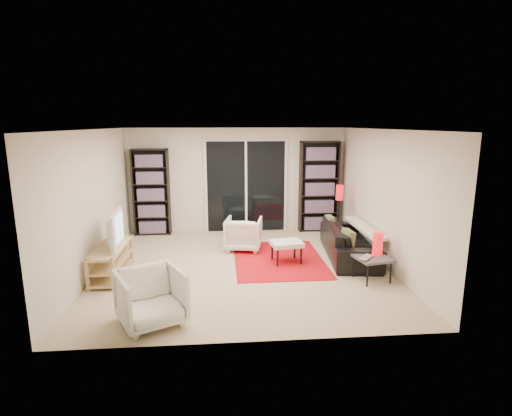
% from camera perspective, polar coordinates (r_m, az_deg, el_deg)
% --- Properties ---
extents(floor, '(5.00, 5.00, 0.00)m').
position_cam_1_polar(floor, '(7.18, -1.80, -8.37)').
color(floor, beige).
rests_on(floor, ground).
extents(wall_back, '(5.00, 0.02, 2.40)m').
position_cam_1_polar(wall_back, '(9.32, -2.69, 3.99)').
color(wall_back, beige).
rests_on(wall_back, ground).
extents(wall_front, '(5.00, 0.02, 2.40)m').
position_cam_1_polar(wall_front, '(4.43, -0.14, -5.06)').
color(wall_front, beige).
rests_on(wall_front, ground).
extents(wall_left, '(0.02, 5.00, 2.40)m').
position_cam_1_polar(wall_left, '(7.17, -22.24, 0.67)').
color(wall_left, beige).
rests_on(wall_left, ground).
extents(wall_right, '(0.02, 5.00, 2.40)m').
position_cam_1_polar(wall_right, '(7.41, 17.81, 1.34)').
color(wall_right, beige).
rests_on(wall_right, ground).
extents(ceiling, '(5.00, 5.00, 0.02)m').
position_cam_1_polar(ceiling, '(6.73, -1.94, 11.16)').
color(ceiling, white).
rests_on(ceiling, wall_back).
extents(sliding_door, '(1.92, 0.08, 2.16)m').
position_cam_1_polar(sliding_door, '(9.31, -1.44, 3.06)').
color(sliding_door, white).
rests_on(sliding_door, ground).
extents(bookshelf_left, '(0.80, 0.30, 1.95)m').
position_cam_1_polar(bookshelf_left, '(9.32, -14.72, 2.21)').
color(bookshelf_left, black).
rests_on(bookshelf_left, ground).
extents(bookshelf_right, '(0.90, 0.30, 2.10)m').
position_cam_1_polar(bookshelf_right, '(9.44, 8.98, 3.04)').
color(bookshelf_right, black).
rests_on(bookshelf_right, ground).
extents(tv_stand, '(0.43, 1.35, 0.50)m').
position_cam_1_polar(tv_stand, '(7.13, -19.96, -7.01)').
color(tv_stand, tan).
rests_on(tv_stand, floor).
extents(tv, '(0.22, 1.01, 0.58)m').
position_cam_1_polar(tv, '(6.98, -20.11, -2.92)').
color(tv, black).
rests_on(tv, tv_stand).
extents(rug, '(1.64, 2.21, 0.01)m').
position_cam_1_polar(rug, '(7.55, 3.22, -7.28)').
color(rug, red).
rests_on(rug, floor).
extents(sofa, '(1.06, 2.18, 0.61)m').
position_cam_1_polar(sofa, '(7.82, 13.17, -4.59)').
color(sofa, black).
rests_on(sofa, floor).
extents(armchair_back, '(0.82, 0.83, 0.65)m').
position_cam_1_polar(armchair_back, '(8.04, -1.78, -3.68)').
color(armchair_back, silver).
rests_on(armchair_back, floor).
extents(armchair_front, '(1.02, 1.03, 0.70)m').
position_cam_1_polar(armchair_front, '(5.31, -14.79, -12.28)').
color(armchair_front, silver).
rests_on(armchair_front, floor).
extents(ottoman, '(0.61, 0.52, 0.40)m').
position_cam_1_polar(ottoman, '(7.30, 4.38, -5.20)').
color(ottoman, silver).
rests_on(ottoman, floor).
extents(side_table, '(0.62, 0.62, 0.40)m').
position_cam_1_polar(side_table, '(6.74, 16.29, -7.01)').
color(side_table, '#4A494F').
rests_on(side_table, floor).
extents(laptop, '(0.39, 0.39, 0.03)m').
position_cam_1_polar(laptop, '(6.59, 15.85, -6.91)').
color(laptop, silver).
rests_on(laptop, side_table).
extents(table_lamp, '(0.16, 0.16, 0.37)m').
position_cam_1_polar(table_lamp, '(6.79, 16.99, -4.90)').
color(table_lamp, red).
rests_on(table_lamp, side_table).
extents(floor_lamp, '(0.18, 0.18, 1.20)m').
position_cam_1_polar(floor_lamp, '(8.78, 11.82, 1.26)').
color(floor_lamp, black).
rests_on(floor_lamp, floor).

